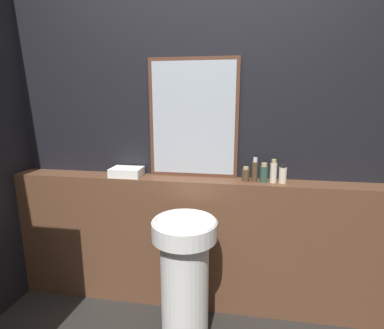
% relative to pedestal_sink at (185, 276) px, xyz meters
% --- Properties ---
extents(wall_back, '(8.00, 0.06, 2.50)m').
position_rel_pedestal_sink_xyz_m(wall_back, '(-0.02, 0.50, 0.80)').
color(wall_back, black).
rests_on(wall_back, ground_plane).
extents(vanity_counter, '(2.65, 0.20, 0.97)m').
position_rel_pedestal_sink_xyz_m(vanity_counter, '(-0.02, 0.37, 0.03)').
color(vanity_counter, brown).
rests_on(vanity_counter, ground_plane).
extents(pedestal_sink, '(0.39, 0.39, 0.82)m').
position_rel_pedestal_sink_xyz_m(pedestal_sink, '(0.00, 0.00, 0.00)').
color(pedestal_sink, white).
rests_on(pedestal_sink, ground_plane).
extents(mirror, '(0.63, 0.03, 0.83)m').
position_rel_pedestal_sink_xyz_m(mirror, '(-0.02, 0.45, 0.93)').
color(mirror, '#563323').
rests_on(mirror, vanity_counter).
extents(towel_stack, '(0.22, 0.17, 0.06)m').
position_rel_pedestal_sink_xyz_m(towel_stack, '(-0.50, 0.37, 0.55)').
color(towel_stack, white).
rests_on(towel_stack, vanity_counter).
extents(shampoo_bottle, '(0.05, 0.05, 0.10)m').
position_rel_pedestal_sink_xyz_m(shampoo_bottle, '(0.35, 0.37, 0.57)').
color(shampoo_bottle, '#4C3823').
rests_on(shampoo_bottle, vanity_counter).
extents(conditioner_bottle, '(0.04, 0.04, 0.17)m').
position_rel_pedestal_sink_xyz_m(conditioner_bottle, '(0.41, 0.37, 0.60)').
color(conditioner_bottle, '#4C3823').
rests_on(conditioner_bottle, vanity_counter).
extents(lotion_bottle, '(0.05, 0.05, 0.13)m').
position_rel_pedestal_sink_xyz_m(lotion_bottle, '(0.47, 0.37, 0.58)').
color(lotion_bottle, '#2D4C3D').
rests_on(lotion_bottle, vanity_counter).
extents(body_wash_bottle, '(0.04, 0.04, 0.16)m').
position_rel_pedestal_sink_xyz_m(body_wash_bottle, '(0.54, 0.37, 0.59)').
color(body_wash_bottle, beige).
rests_on(body_wash_bottle, vanity_counter).
extents(hand_soap_bottle, '(0.05, 0.05, 0.13)m').
position_rel_pedestal_sink_xyz_m(hand_soap_bottle, '(0.60, 0.37, 0.58)').
color(hand_soap_bottle, beige).
rests_on(hand_soap_bottle, vanity_counter).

